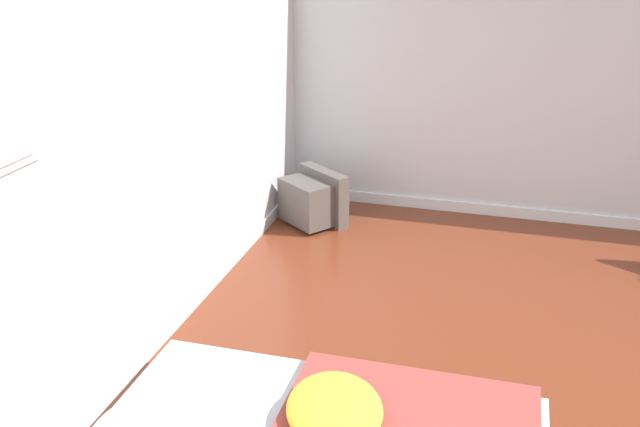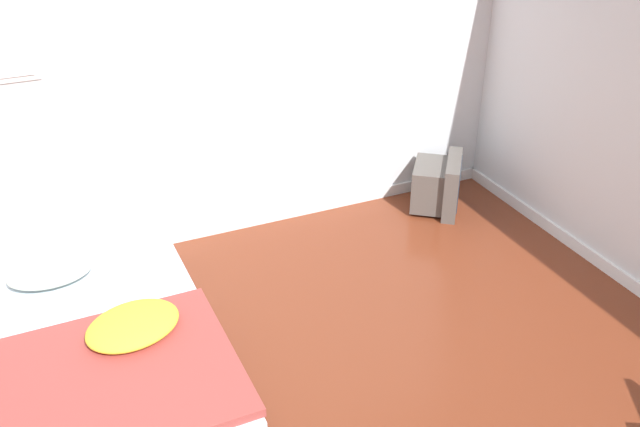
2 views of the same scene
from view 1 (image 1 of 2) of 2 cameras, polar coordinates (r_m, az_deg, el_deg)
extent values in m
cube|color=silver|center=(3.41, -17.38, 6.09)|extent=(8.00, 0.06, 2.60)
cube|color=white|center=(3.91, -14.77, -11.89)|extent=(8.00, 0.02, 0.09)
cube|color=white|center=(5.98, 22.84, -0.68)|extent=(0.02, 7.68, 0.09)
ellipsoid|color=yellow|center=(3.18, 1.17, -15.34)|extent=(0.64, 0.56, 0.11)
cube|color=#56514C|center=(5.52, -1.14, 0.92)|extent=(0.44, 0.48, 0.34)
cube|color=#56514C|center=(5.61, 0.30, 1.47)|extent=(0.39, 0.47, 0.42)
cube|color=#283342|center=(5.64, 0.74, 1.69)|extent=(0.25, 0.34, 0.30)
camera|label=2|loc=(3.43, 72.15, 16.99)|focal=40.00mm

